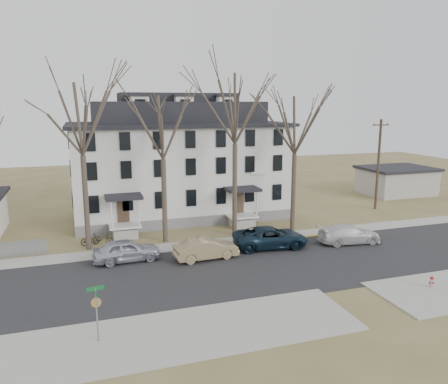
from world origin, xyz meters
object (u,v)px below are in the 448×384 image
object	(u,v)px
tree_far_left	(80,114)
street_sign	(96,306)
tree_mid_right	(296,121)
bicycle_left	(102,239)
car_white	(349,234)
utility_pole_far	(378,163)
car_tan	(206,249)
fire_hydrant	(431,282)
car_navy	(271,238)
tree_mid_left	(162,123)
tree_center	(235,103)
car_silver	(126,251)
boarding_house	(179,162)
bicycle_right	(90,239)

from	to	relation	value
tree_far_left	street_sign	size ratio (longest dim) A/B	4.87
tree_far_left	tree_mid_right	world-z (taller)	tree_far_left
bicycle_left	car_white	bearing A→B (deg)	-91.90
car_white	bicycle_left	bearing A→B (deg)	80.12
utility_pole_far	car_white	xyz separation A→B (m)	(-9.51, -9.29, -4.17)
car_tan	fire_hydrant	world-z (taller)	car_tan
car_navy	car_white	distance (m)	6.54
tree_far_left	car_tan	world-z (taller)	tree_far_left
car_navy	fire_hydrant	distance (m)	11.85
tree_mid_left	tree_mid_right	xyz separation A→B (m)	(11.50, 0.00, 0.00)
car_white	street_sign	xyz separation A→B (m)	(-19.86, -9.20, 1.11)
fire_hydrant	tree_mid_right	bearing A→B (deg)	98.74
car_navy	bicycle_left	world-z (taller)	car_navy
tree_far_left	utility_pole_far	distance (m)	30.29
tree_center	car_silver	xyz separation A→B (m)	(-9.48, -3.74, -10.28)
car_tan	bicycle_left	world-z (taller)	car_tan
tree_center	utility_pole_far	size ratio (longest dim) A/B	1.55
boarding_house	tree_mid_left	distance (m)	9.66
tree_center	car_white	xyz separation A→B (m)	(7.99, -5.09, -10.35)
utility_pole_far	car_white	size ratio (longest dim) A/B	1.88
utility_pole_far	bicycle_left	world-z (taller)	utility_pole_far
tree_mid_left	bicycle_right	size ratio (longest dim) A/B	7.94
tree_center	bicycle_right	distance (m)	15.92
tree_mid_right	fire_hydrant	size ratio (longest dim) A/B	16.51
tree_mid_left	car_silver	distance (m)	10.18
car_tan	tree_mid_left	bearing A→B (deg)	17.18
car_navy	bicycle_left	xyz separation A→B (m)	(-12.49, 4.82, -0.36)
tree_center	utility_pole_far	bearing A→B (deg)	13.50
car_navy	bicycle_right	distance (m)	14.26
utility_pole_far	car_silver	size ratio (longest dim) A/B	2.01
tree_far_left	bicycle_right	world-z (taller)	tree_far_left
street_sign	bicycle_left	bearing A→B (deg)	75.80
boarding_house	street_sign	world-z (taller)	boarding_house
tree_center	fire_hydrant	xyz separation A→B (m)	(7.69, -14.24, -10.70)
tree_far_left	tree_mid_left	bearing A→B (deg)	0.00
tree_mid_right	bicycle_right	bearing A→B (deg)	177.11
tree_far_left	car_white	xyz separation A→B (m)	(19.99, -5.09, -9.61)
tree_mid_left	car_navy	distance (m)	12.28
utility_pole_far	car_white	bearing A→B (deg)	-135.67
tree_mid_left	tree_mid_right	bearing A→B (deg)	0.00
car_silver	bicycle_right	bearing A→B (deg)	23.60
tree_mid_left	fire_hydrant	xyz separation A→B (m)	(13.69, -14.24, -9.21)
car_navy	street_sign	distance (m)	16.84
bicycle_right	tree_far_left	bearing A→B (deg)	149.67
boarding_house	tree_mid_right	bearing A→B (deg)	-43.81
tree_center	car_tan	distance (m)	12.16
car_silver	car_tan	bearing A→B (deg)	-106.93
tree_mid_left	tree_center	size ratio (longest dim) A/B	0.87
tree_far_left	car_navy	size ratio (longest dim) A/B	2.35
tree_far_left	bicycle_left	world-z (taller)	tree_far_left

